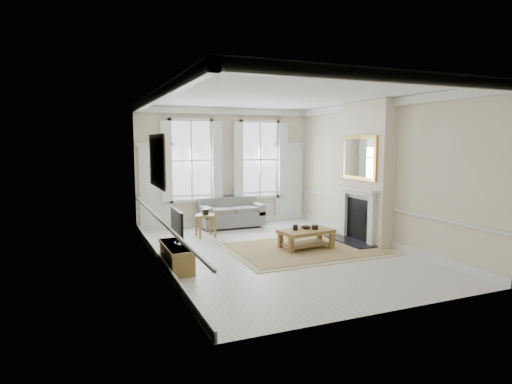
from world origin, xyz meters
name	(u,v)px	position (x,y,z in m)	size (l,w,h in m)	color
floor	(279,252)	(0.00, 0.00, 0.00)	(7.20, 7.20, 0.00)	#B7B5AD
ceiling	(280,96)	(0.00, 0.00, 3.40)	(7.20, 7.20, 0.00)	white
back_wall	(226,167)	(0.00, 3.60, 1.70)	(5.20, 5.20, 0.00)	beige
left_wall	(158,180)	(-2.60, 0.00, 1.70)	(7.20, 7.20, 0.00)	beige
right_wall	(377,172)	(2.60, 0.00, 1.70)	(7.20, 7.20, 0.00)	beige
window_left	(191,161)	(-1.05, 3.55, 1.90)	(1.26, 0.20, 2.20)	#B2BCC6
window_right	(260,159)	(1.05, 3.55, 1.90)	(1.26, 0.20, 2.20)	#B2BCC6
door_left	(156,188)	(-2.05, 3.56, 1.15)	(0.90, 0.08, 2.30)	silver
door_right	(289,183)	(2.05, 3.56, 1.15)	(0.90, 0.08, 2.30)	silver
painting	(157,161)	(-2.56, 0.30, 2.05)	(0.05, 1.66, 1.06)	#BE7820
chimney_breast	(366,172)	(2.43, 0.20, 1.70)	(0.35, 1.70, 3.38)	beige
hearth	(350,241)	(2.00, 0.20, 0.03)	(0.55, 1.50, 0.05)	black
fireplace	(357,212)	(2.20, 0.20, 0.73)	(0.21, 1.45, 1.33)	silver
mirror	(359,158)	(2.21, 0.20, 2.05)	(0.06, 1.26, 1.06)	gold
sofa	(231,215)	(-0.03, 3.11, 0.35)	(1.75, 0.85, 0.84)	slate
side_table	(205,219)	(-1.05, 2.18, 0.46)	(0.60, 0.60, 0.57)	brown
rug	(306,248)	(0.70, 0.04, 0.01)	(3.50, 2.60, 0.02)	olive
coffee_table	(306,233)	(0.70, 0.04, 0.37)	(1.28, 0.85, 0.45)	brown
ceramic_pot_a	(295,227)	(0.45, 0.09, 0.51)	(0.12, 0.12, 0.12)	black
ceramic_pot_b	(315,227)	(0.90, -0.01, 0.50)	(0.14, 0.14, 0.10)	black
bowl	(306,227)	(0.75, 0.14, 0.48)	(0.22, 0.22, 0.06)	black
tv_stand	(177,257)	(-2.34, -0.32, 0.23)	(0.42, 1.30, 0.46)	brown
tv	(177,224)	(-2.32, -0.32, 0.86)	(0.08, 0.90, 0.68)	black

